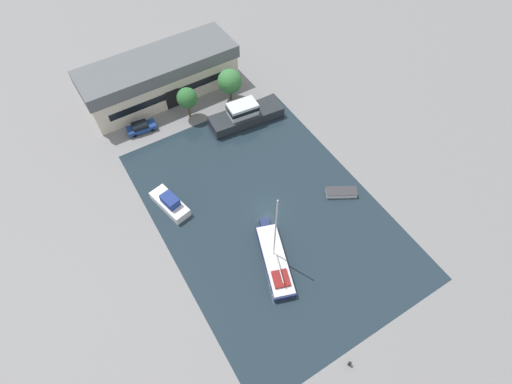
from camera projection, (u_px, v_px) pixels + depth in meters
ground_plane at (267, 212)px, 53.90m from camera, size 440.00×440.00×0.00m
water_canal at (267, 212)px, 53.90m from camera, size 27.64×39.78×0.01m
warehouse_building at (160, 76)px, 65.30m from camera, size 25.64×8.93×6.96m
quay_tree_near_building at (230, 81)px, 64.18m from camera, size 3.94×3.94×5.73m
quay_tree_by_water at (187, 98)px, 61.73m from camera, size 3.24×3.24×5.45m
parked_car at (141, 127)px, 62.23m from camera, size 4.62×2.26×1.56m
sailboat_moored at (275, 259)px, 49.07m from camera, size 5.75×11.19×12.40m
motor_cruiser at (245, 115)px, 63.11m from camera, size 12.18×4.86×3.65m
small_dinghy at (341, 192)px, 55.35m from camera, size 4.55×3.57×0.72m
cabin_boat at (170, 203)px, 53.63m from camera, size 3.66×6.50×2.46m
mooring_bollard at (350, 364)px, 42.08m from camera, size 0.34×0.34×0.85m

